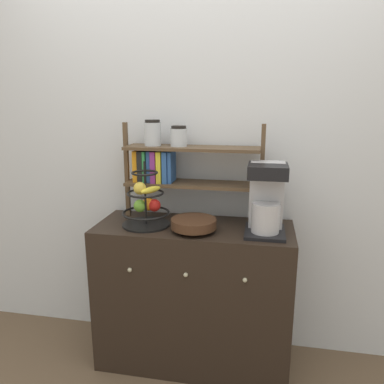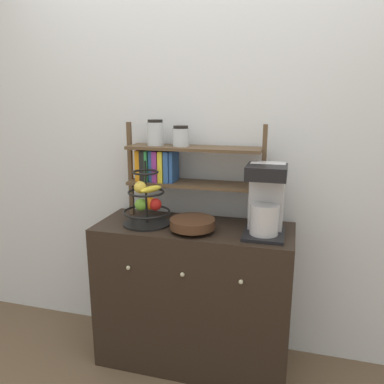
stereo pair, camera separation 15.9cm
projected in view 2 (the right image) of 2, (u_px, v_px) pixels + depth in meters
name	position (u px, v px, depth m)	size (l,w,h in m)	color
ground_plane	(183.00, 383.00, 2.12)	(12.00, 12.00, 0.00)	brown
wall_back	(205.00, 144.00, 2.27)	(7.00, 0.05, 2.60)	silver
sideboard	(194.00, 295.00, 2.22)	(1.12, 0.46, 0.86)	black
coffee_maker	(266.00, 200.00, 1.95)	(0.21, 0.26, 0.38)	black
fruit_stand	(147.00, 204.00, 2.13)	(0.27, 0.27, 0.37)	black
wooden_bowl	(192.00, 224.00, 2.02)	(0.25, 0.25, 0.07)	#422819
shelf_hutch	(175.00, 161.00, 2.19)	(0.82, 0.20, 0.59)	brown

